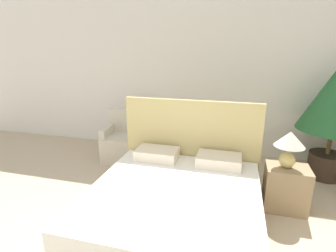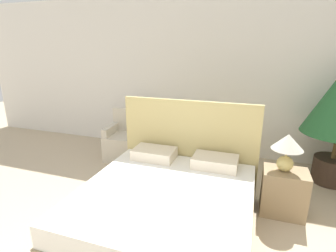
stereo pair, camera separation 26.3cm
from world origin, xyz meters
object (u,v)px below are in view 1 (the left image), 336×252
at_px(armchair_near_window_right, 177,150).
at_px(table_lamp, 289,144).
at_px(bed, 176,203).
at_px(armchair_near_window_left, 124,145).
at_px(nightstand, 286,188).

relative_size(armchair_near_window_right, table_lamp, 1.92).
height_order(bed, table_lamp, bed).
bearing_deg(armchair_near_window_right, table_lamp, -33.98).
height_order(bed, armchair_near_window_left, bed).
bearing_deg(armchair_near_window_right, nightstand, -33.53).
distance_m(armchair_near_window_right, table_lamp, 1.90).
distance_m(armchair_near_window_left, table_lamp, 2.77).
height_order(armchair_near_window_right, table_lamp, table_lamp).
distance_m(armchair_near_window_right, nightstand, 1.84).
xyz_separation_m(bed, table_lamp, (1.22, 0.69, 0.58)).
bearing_deg(bed, armchair_near_window_right, 102.77).
bearing_deg(bed, nightstand, 28.64).
height_order(bed, armchair_near_window_right, bed).
bearing_deg(nightstand, bed, -151.36).
bearing_deg(bed, armchair_near_window_left, 130.32).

